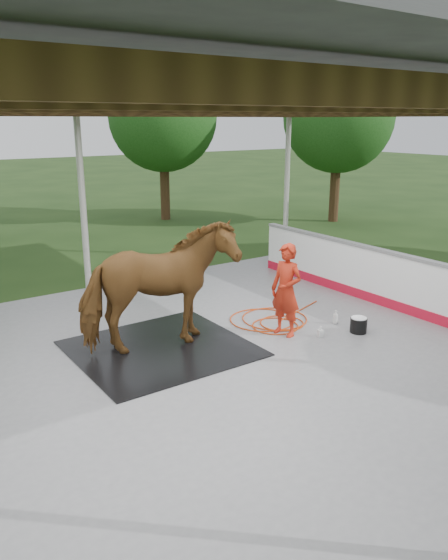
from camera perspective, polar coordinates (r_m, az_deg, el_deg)
ground at (r=8.49m, az=-1.96°, el=-9.45°), size 100.00×100.00×0.00m
concrete_slab at (r=8.48m, az=-1.96°, el=-9.30°), size 12.00×10.00×0.05m
pavilion_structure at (r=7.64m, az=-2.26°, el=18.38°), size 12.60×10.60×4.05m
dasher_board at (r=11.28m, az=17.98°, el=-0.41°), size 0.16×8.00×1.15m
tree_belt at (r=8.56m, az=-3.89°, el=16.96°), size 28.00×28.00×5.80m
rubber_mat at (r=9.17m, az=-6.60°, el=-7.10°), size 2.75×2.58×0.02m
horse at (r=8.80m, az=-6.83°, el=-0.75°), size 2.62×1.48×2.10m
handler at (r=9.49m, az=6.52°, el=-1.06°), size 0.51×0.67×1.64m
wash_bucket at (r=10.03m, az=13.88°, el=-4.56°), size 0.30×0.30×0.28m
soap_bottle_a at (r=10.36m, az=11.57°, el=-3.81°), size 0.10×0.10×0.26m
soap_bottle_b at (r=9.71m, az=10.04°, el=-5.31°), size 0.11×0.11×0.20m
hose_coil at (r=10.34m, az=5.00°, el=-4.25°), size 2.24×1.44×0.02m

